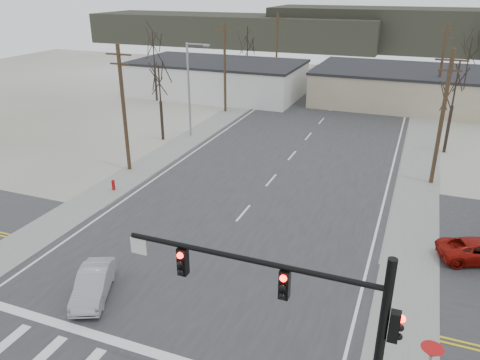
# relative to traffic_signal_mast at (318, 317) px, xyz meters

# --- Properties ---
(ground) EXTENTS (140.00, 140.00, 0.00)m
(ground) POSITION_rel_traffic_signal_mast_xyz_m (-7.89, 6.20, -4.67)
(ground) COLOR silver
(ground) RESTS_ON ground
(main_road) EXTENTS (18.00, 110.00, 0.05)m
(main_road) POSITION_rel_traffic_signal_mast_xyz_m (-7.89, 21.20, -4.65)
(main_road) COLOR #29292C
(main_road) RESTS_ON ground
(cross_road) EXTENTS (90.00, 10.00, 0.04)m
(cross_road) POSITION_rel_traffic_signal_mast_xyz_m (-7.89, 6.20, -4.65)
(cross_road) COLOR #29292C
(cross_road) RESTS_ON ground
(sidewalk_left) EXTENTS (3.00, 90.00, 0.06)m
(sidewalk_left) POSITION_rel_traffic_signal_mast_xyz_m (-18.49, 26.20, -4.64)
(sidewalk_left) COLOR gray
(sidewalk_left) RESTS_ON ground
(sidewalk_right) EXTENTS (3.00, 90.00, 0.06)m
(sidewalk_right) POSITION_rel_traffic_signal_mast_xyz_m (2.71, 26.20, -4.64)
(sidewalk_right) COLOR gray
(sidewalk_right) RESTS_ON ground
(traffic_signal_mast) EXTENTS (8.95, 0.43, 7.20)m
(traffic_signal_mast) POSITION_rel_traffic_signal_mast_xyz_m (0.00, 0.00, 0.00)
(traffic_signal_mast) COLOR black
(traffic_signal_mast) RESTS_ON ground
(fire_hydrant) EXTENTS (0.24, 0.24, 0.87)m
(fire_hydrant) POSITION_rel_traffic_signal_mast_xyz_m (-18.09, 14.20, -4.22)
(fire_hydrant) COLOR #A50C0C
(fire_hydrant) RESTS_ON ground
(yield_sign) EXTENTS (0.80, 0.80, 2.35)m
(yield_sign) POSITION_rel_traffic_signal_mast_xyz_m (3.61, 2.70, -2.61)
(yield_sign) COLOR gray
(yield_sign) RESTS_ON ground
(building_left_far) EXTENTS (22.30, 12.30, 4.50)m
(building_left_far) POSITION_rel_traffic_signal_mast_xyz_m (-23.89, 46.20, -2.42)
(building_left_far) COLOR silver
(building_left_far) RESTS_ON ground
(building_right_far) EXTENTS (26.30, 14.30, 4.30)m
(building_right_far) POSITION_rel_traffic_signal_mast_xyz_m (2.11, 50.20, -2.52)
(building_right_far) COLOR tan
(building_right_far) RESTS_ON ground
(upole_left_b) EXTENTS (2.20, 0.30, 10.00)m
(upole_left_b) POSITION_rel_traffic_signal_mast_xyz_m (-19.39, 18.20, 0.55)
(upole_left_b) COLOR #493122
(upole_left_b) RESTS_ON ground
(upole_left_c) EXTENTS (2.20, 0.30, 10.00)m
(upole_left_c) POSITION_rel_traffic_signal_mast_xyz_m (-19.39, 38.20, 0.55)
(upole_left_c) COLOR #493122
(upole_left_c) RESTS_ON ground
(upole_left_d) EXTENTS (2.20, 0.30, 10.00)m
(upole_left_d) POSITION_rel_traffic_signal_mast_xyz_m (-19.39, 58.20, 0.55)
(upole_left_d) COLOR #493122
(upole_left_d) RESTS_ON ground
(upole_right_a) EXTENTS (2.20, 0.30, 10.00)m
(upole_right_a) POSITION_rel_traffic_signal_mast_xyz_m (3.61, 24.20, 0.55)
(upole_right_a) COLOR #493122
(upole_right_a) RESTS_ON ground
(upole_right_b) EXTENTS (2.20, 0.30, 10.00)m
(upole_right_b) POSITION_rel_traffic_signal_mast_xyz_m (3.61, 46.20, 0.55)
(upole_right_b) COLOR #493122
(upole_right_b) RESTS_ON ground
(streetlight_main) EXTENTS (2.40, 0.25, 9.00)m
(streetlight_main) POSITION_rel_traffic_signal_mast_xyz_m (-18.69, 28.20, 0.41)
(streetlight_main) COLOR gray
(streetlight_main) RESTS_ON ground
(tree_left_near) EXTENTS (3.30, 3.30, 7.35)m
(tree_left_near) POSITION_rel_traffic_signal_mast_xyz_m (-20.89, 26.20, 0.55)
(tree_left_near) COLOR #2E231C
(tree_left_near) RESTS_ON ground
(tree_right_mid) EXTENTS (3.74, 3.74, 8.33)m
(tree_right_mid) POSITION_rel_traffic_signal_mast_xyz_m (4.61, 32.20, 1.26)
(tree_right_mid) COLOR #2E231C
(tree_right_mid) RESTS_ON ground
(tree_left_far) EXTENTS (3.96, 3.96, 8.82)m
(tree_left_far) POSITION_rel_traffic_signal_mast_xyz_m (-21.89, 52.20, 1.61)
(tree_left_far) COLOR #2E231C
(tree_left_far) RESTS_ON ground
(tree_right_far) EXTENTS (3.52, 3.52, 7.84)m
(tree_right_far) POSITION_rel_traffic_signal_mast_xyz_m (7.11, 58.20, 0.91)
(tree_right_far) COLOR #2E231C
(tree_right_far) RESTS_ON ground
(tree_left_mid) EXTENTS (3.96, 3.96, 8.82)m
(tree_left_mid) POSITION_rel_traffic_signal_mast_xyz_m (-29.89, 40.20, 1.61)
(tree_left_mid) COLOR #2E231C
(tree_left_mid) RESTS_ON ground
(hill_left) EXTENTS (70.00, 18.00, 7.00)m
(hill_left) POSITION_rel_traffic_signal_mast_xyz_m (-42.89, 98.20, -1.17)
(hill_left) COLOR #333026
(hill_left) RESTS_ON ground
(hill_center) EXTENTS (80.00, 18.00, 9.00)m
(hill_center) POSITION_rel_traffic_signal_mast_xyz_m (7.11, 102.20, -0.17)
(hill_center) COLOR #333026
(hill_center) RESTS_ON ground
(sedan_crossing) EXTENTS (2.90, 4.23, 1.32)m
(sedan_crossing) POSITION_rel_traffic_signal_mast_xyz_m (-11.47, 3.32, -3.97)
(sedan_crossing) COLOR gray
(sedan_crossing) RESTS_ON main_road
(car_far_a) EXTENTS (3.13, 5.07, 1.37)m
(car_far_a) POSITION_rel_traffic_signal_mast_xyz_m (-4.74, 57.81, -3.94)
(car_far_a) COLOR black
(car_far_a) RESTS_ON main_road
(car_far_b) EXTENTS (2.09, 3.78, 1.22)m
(car_far_b) POSITION_rel_traffic_signal_mast_xyz_m (-14.07, 64.64, -4.02)
(car_far_b) COLOR black
(car_far_b) RESTS_ON main_road
(car_parked_red) EXTENTS (4.84, 3.44, 1.22)m
(car_parked_red) POSITION_rel_traffic_signal_mast_xyz_m (6.15, 13.60, -4.03)
(car_parked_red) COLOR maroon
(car_parked_red) RESTS_ON parking_lot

